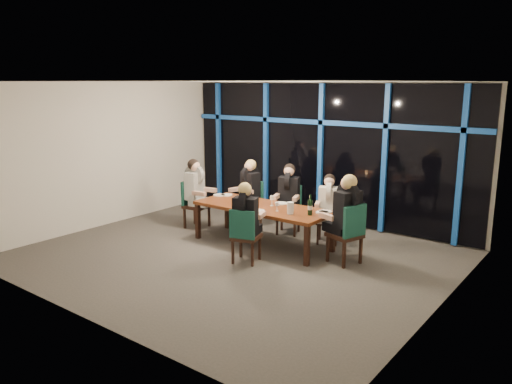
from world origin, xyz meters
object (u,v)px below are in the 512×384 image
chair_end_left (193,201)px  diner_far_left (249,183)px  chair_end_right (349,231)px  chair_near_mid (245,233)px  diner_end_left (196,183)px  diner_end_right (346,206)px  chair_far_mid (289,206)px  chair_far_left (252,201)px  diner_far_mid (289,189)px  dining_table (263,210)px  diner_near_mid (246,210)px  wine_bottle (310,207)px  diner_far_right (329,199)px  chair_far_right (329,216)px  water_pitcher (290,208)px

chair_end_left → diner_far_left: 1.23m
chair_end_right → chair_near_mid: chair_end_right is taller
diner_end_left → diner_end_right: bearing=-99.9°
chair_far_mid → chair_near_mid: (0.40, -1.95, -0.01)m
chair_far_left → diner_far_mid: (0.93, -0.01, 0.38)m
dining_table → diner_near_mid: size_ratio=2.83×
dining_table → chair_end_left: bearing=177.6°
wine_bottle → diner_far_right: bearing=97.7°
chair_far_mid → chair_far_right: 0.93m
chair_end_right → chair_near_mid: (-1.40, -1.02, -0.05)m
diner_near_mid → chair_end_right: bearing=-163.3°
chair_far_right → chair_end_left: chair_end_left is taller
chair_far_left → wine_bottle: wine_bottle is taller
chair_near_mid → wine_bottle: 1.23m
chair_far_left → diner_end_right: 2.79m
chair_far_right → dining_table: bearing=-157.6°
chair_far_mid → wine_bottle: bearing=-62.1°
chair_end_right → chair_end_left: bearing=-73.0°
chair_far_mid → diner_end_right: (1.71, -0.90, 0.45)m
chair_far_left → diner_far_mid: 1.01m
dining_table → chair_near_mid: (0.35, -0.98, -0.15)m
diner_end_left → wine_bottle: (2.82, -0.11, -0.05)m
diner_end_right → water_pitcher: (-0.94, -0.24, -0.14)m
chair_far_left → chair_near_mid: (1.30, -1.88, -0.01)m
chair_far_right → chair_end_right: (0.87, -0.87, 0.08)m
chair_far_right → diner_end_left: bearing=173.6°
chair_end_right → diner_far_left: size_ratio=1.10×
dining_table → chair_end_left: size_ratio=2.63×
chair_far_left → chair_end_right: chair_end_right is taller
chair_near_mid → dining_table: bearing=-87.1°
chair_far_mid → water_pitcher: chair_far_mid is taller
chair_end_left → wine_bottle: 2.92m
diner_far_mid → diner_end_right: bearing=-45.5°
diner_far_mid → diner_near_mid: diner_far_mid is taller
chair_far_mid → diner_far_right: bearing=-27.0°
diner_end_left → wine_bottle: bearing=-101.8°
diner_far_right → diner_end_left: (-2.70, -0.75, 0.08)m
wine_bottle → chair_far_left: bearing=154.9°
chair_near_mid → diner_end_right: bearing=-158.3°
diner_far_right → chair_far_right: bearing=90.0°
chair_far_left → wine_bottle: bearing=-10.2°
chair_far_right → wine_bottle: size_ratio=2.49×
chair_far_mid → diner_near_mid: bearing=-98.2°
dining_table → diner_end_left: diner_end_left is taller
dining_table → chair_far_right: size_ratio=2.89×
chair_near_mid → chair_end_left: bearing=-42.2°
chair_far_left → diner_end_left: bearing=-120.7°
chair_end_right → chair_far_left: bearing=-90.2°
dining_table → diner_far_mid: 0.93m
diner_far_mid → chair_end_right: bearing=-45.1°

